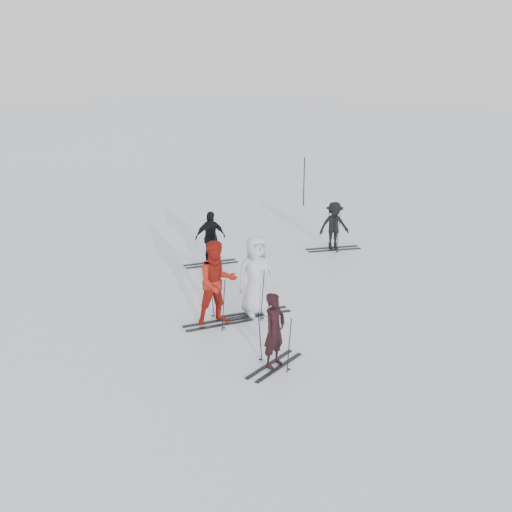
{
  "coord_description": "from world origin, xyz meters",
  "views": [
    {
      "loc": [
        10.2,
        -11.27,
        6.12
      ],
      "look_at": [
        0.0,
        1.0,
        1.0
      ],
      "focal_mm": 45.0,
      "sensor_mm": 36.0,
      "label": 1
    }
  ],
  "objects": [
    {
      "name": "skier_uphill_left",
      "position": [
        -2.53,
        1.92,
        0.8
      ],
      "size": [
        0.78,
        1.01,
        1.6
      ],
      "primitive_type": "imported",
      "rotation": [
        0.0,
        0.0,
        1.08
      ],
      "color": "black",
      "rests_on": "ground"
    },
    {
      "name": "skis_uphill_far",
      "position": [
        -0.53,
        5.55,
        0.66
      ],
      "size": [
        2.02,
        1.86,
        1.32
      ],
      "primitive_type": null,
      "rotation": [
        0.0,
        0.0,
        0.92
      ],
      "color": "black",
      "rests_on": "ground"
    },
    {
      "name": "skis_red",
      "position": [
        0.65,
        -1.18,
        0.62
      ],
      "size": [
        1.94,
        1.57,
        1.25
      ],
      "primitive_type": null,
      "rotation": [
        0.0,
        0.0,
        1.11
      ],
      "color": "black",
      "rests_on": "ground"
    },
    {
      "name": "skis_uphill_left",
      "position": [
        -2.53,
        1.92,
        0.61
      ],
      "size": [
        1.9,
        1.57,
        1.23
      ],
      "primitive_type": null,
      "rotation": [
        0.0,
        0.0,
        1.08
      ],
      "color": "black",
      "rests_on": "ground"
    },
    {
      "name": "piste_marker",
      "position": [
        -4.86,
        9.92,
        1.0
      ],
      "size": [
        0.06,
        0.06,
        2.01
      ],
      "primitive_type": "cylinder",
      "rotation": [
        0.0,
        0.0,
        0.37
      ],
      "color": "black",
      "rests_on": "ground"
    },
    {
      "name": "skis_near_dark",
      "position": [
        2.99,
        -2.02,
        0.58
      ],
      "size": [
        1.64,
        0.93,
        1.17
      ],
      "primitive_type": null,
      "rotation": [
        0.0,
        0.0,
        1.62
      ],
      "color": "black",
      "rests_on": "ground"
    },
    {
      "name": "skier_grey",
      "position": [
        0.98,
        -0.16,
        0.98
      ],
      "size": [
        1.0,
        1.14,
        1.96
      ],
      "primitive_type": "imported",
      "rotation": [
        0.0,
        0.0,
        1.08
      ],
      "color": "silver",
      "rests_on": "ground"
    },
    {
      "name": "skier_uphill_far",
      "position": [
        -0.53,
        5.55,
        0.76
      ],
      "size": [
        1.05,
        1.13,
        1.53
      ],
      "primitive_type": "imported",
      "rotation": [
        0.0,
        0.0,
        0.92
      ],
      "color": "black",
      "rests_on": "ground"
    },
    {
      "name": "skier_near_dark",
      "position": [
        2.99,
        -2.02,
        0.78
      ],
      "size": [
        0.4,
        0.58,
        1.55
      ],
      "primitive_type": "imported",
      "rotation": [
        0.0,
        0.0,
        1.62
      ],
      "color": "black",
      "rests_on": "ground"
    },
    {
      "name": "ground",
      "position": [
        0.0,
        0.0,
        0.0
      ],
      "size": [
        120.0,
        120.0,
        0.0
      ],
      "primitive_type": "plane",
      "color": "silver",
      "rests_on": "ground"
    },
    {
      "name": "skis_grey",
      "position": [
        0.98,
        -0.16,
        0.63
      ],
      "size": [
        1.97,
        1.63,
        1.27
      ],
      "primitive_type": null,
      "rotation": [
        0.0,
        0.0,
        1.08
      ],
      "color": "black",
      "rests_on": "ground"
    },
    {
      "name": "skier_red",
      "position": [
        0.65,
        -1.18,
        1.0
      ],
      "size": [
        1.11,
        1.2,
        1.99
      ],
      "primitive_type": "imported",
      "rotation": [
        0.0,
        0.0,
        1.11
      ],
      "color": "#9E1B11",
      "rests_on": "ground"
    }
  ]
}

